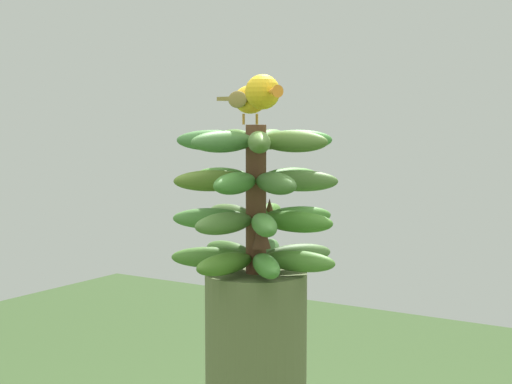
# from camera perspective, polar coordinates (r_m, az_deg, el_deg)

# --- Properties ---
(banana_bunch) EXTENTS (0.33, 0.33, 0.29)m
(banana_bunch) POSITION_cam_1_polar(r_m,az_deg,el_deg) (1.60, 0.01, -0.54)
(banana_bunch) COLOR brown
(banana_bunch) RESTS_ON banana_tree
(perched_bird) EXTENTS (0.14, 0.22, 0.10)m
(perched_bird) POSITION_cam_1_polar(r_m,az_deg,el_deg) (1.61, -0.04, 6.56)
(perched_bird) COLOR #C68933
(perched_bird) RESTS_ON banana_bunch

